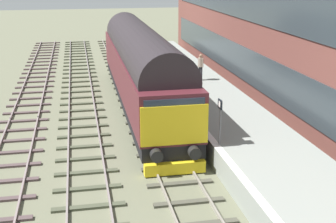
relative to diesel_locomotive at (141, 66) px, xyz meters
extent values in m
plane|color=#63644E|center=(0.00, -4.22, -2.48)|extent=(140.00, 140.00, 0.00)
cube|color=gray|center=(-0.72, -4.22, -2.41)|extent=(0.07, 60.00, 0.15)
cube|color=gray|center=(0.72, -4.22, -2.41)|extent=(0.07, 60.00, 0.15)
cube|color=#464539|center=(0.00, -11.54, -2.44)|extent=(2.50, 0.26, 0.09)
cube|color=#464539|center=(0.00, -10.07, -2.44)|extent=(2.50, 0.26, 0.09)
cube|color=#464539|center=(0.00, -8.61, -2.44)|extent=(2.50, 0.26, 0.09)
cube|color=#464539|center=(0.00, -7.15, -2.44)|extent=(2.50, 0.26, 0.09)
cube|color=#464539|center=(0.00, -5.68, -2.44)|extent=(2.50, 0.26, 0.09)
cube|color=#464539|center=(0.00, -4.22, -2.44)|extent=(2.50, 0.26, 0.09)
cube|color=#464539|center=(0.00, -2.76, -2.44)|extent=(2.50, 0.26, 0.09)
cube|color=#464539|center=(0.00, -1.29, -2.44)|extent=(2.50, 0.26, 0.09)
cube|color=#464539|center=(0.00, 0.17, -2.44)|extent=(2.50, 0.26, 0.09)
cube|color=#464539|center=(0.00, 1.63, -2.44)|extent=(2.50, 0.26, 0.09)
cube|color=#464539|center=(0.00, 3.10, -2.44)|extent=(2.50, 0.26, 0.09)
cube|color=#464539|center=(0.00, 4.56, -2.44)|extent=(2.50, 0.26, 0.09)
cube|color=#464539|center=(0.00, 6.02, -2.44)|extent=(2.50, 0.26, 0.09)
cube|color=#464539|center=(0.00, 7.49, -2.44)|extent=(2.50, 0.26, 0.09)
cube|color=#464539|center=(0.00, 8.95, -2.44)|extent=(2.50, 0.26, 0.09)
cube|color=#464539|center=(0.00, 10.41, -2.44)|extent=(2.50, 0.26, 0.09)
cube|color=#464539|center=(0.00, 11.88, -2.44)|extent=(2.50, 0.26, 0.09)
cube|color=#464539|center=(0.00, 13.34, -2.44)|extent=(2.50, 0.26, 0.09)
cube|color=#464539|center=(0.00, 14.80, -2.44)|extent=(2.50, 0.26, 0.09)
cube|color=#464539|center=(0.00, 16.27, -2.44)|extent=(2.50, 0.26, 0.09)
cube|color=#464539|center=(0.00, 17.73, -2.44)|extent=(2.50, 0.26, 0.09)
cube|color=#464539|center=(0.00, 19.19, -2.44)|extent=(2.50, 0.26, 0.09)
cube|color=#464539|center=(0.00, 20.66, -2.44)|extent=(2.50, 0.26, 0.09)
cube|color=#464539|center=(0.00, 22.12, -2.44)|extent=(2.50, 0.26, 0.09)
cube|color=#464539|center=(0.00, 23.58, -2.44)|extent=(2.50, 0.26, 0.09)
cube|color=#464539|center=(0.00, 25.05, -2.44)|extent=(2.50, 0.26, 0.09)
cube|color=gray|center=(-4.14, -4.22, -2.41)|extent=(0.07, 60.00, 0.15)
cube|color=gray|center=(-2.70, -4.22, -2.41)|extent=(0.07, 60.00, 0.15)
cube|color=#434735|center=(-3.42, -11.20, -2.44)|extent=(2.50, 0.26, 0.09)
cube|color=#434735|center=(-3.42, -9.80, -2.44)|extent=(2.50, 0.26, 0.09)
cube|color=#434735|center=(-3.42, -8.41, -2.44)|extent=(2.50, 0.26, 0.09)
cube|color=#434735|center=(-3.42, -7.01, -2.44)|extent=(2.50, 0.26, 0.09)
cube|color=#434735|center=(-3.42, -5.62, -2.44)|extent=(2.50, 0.26, 0.09)
cube|color=#434735|center=(-3.42, -4.22, -2.44)|extent=(2.50, 0.26, 0.09)
cube|color=#434735|center=(-3.42, -2.82, -2.44)|extent=(2.50, 0.26, 0.09)
cube|color=#434735|center=(-3.42, -1.43, -2.44)|extent=(2.50, 0.26, 0.09)
cube|color=#434735|center=(-3.42, -0.03, -2.44)|extent=(2.50, 0.26, 0.09)
cube|color=#434735|center=(-3.42, 1.36, -2.44)|extent=(2.50, 0.26, 0.09)
cube|color=#434735|center=(-3.42, 2.76, -2.44)|extent=(2.50, 0.26, 0.09)
cube|color=#434735|center=(-3.42, 4.15, -2.44)|extent=(2.50, 0.26, 0.09)
cube|color=#434735|center=(-3.42, 5.55, -2.44)|extent=(2.50, 0.26, 0.09)
cube|color=#434735|center=(-3.42, 6.94, -2.44)|extent=(2.50, 0.26, 0.09)
cube|color=#434735|center=(-3.42, 8.34, -2.44)|extent=(2.50, 0.26, 0.09)
cube|color=#434735|center=(-3.42, 9.73, -2.44)|extent=(2.50, 0.26, 0.09)
cube|color=#434735|center=(-3.42, 11.13, -2.44)|extent=(2.50, 0.26, 0.09)
cube|color=#434735|center=(-3.42, 12.52, -2.44)|extent=(2.50, 0.26, 0.09)
cube|color=#434735|center=(-3.42, 13.92, -2.44)|extent=(2.50, 0.26, 0.09)
cube|color=#434735|center=(-3.42, 15.32, -2.44)|extent=(2.50, 0.26, 0.09)
cube|color=#434735|center=(-3.42, 16.71, -2.44)|extent=(2.50, 0.26, 0.09)
cube|color=#434735|center=(-3.42, 18.11, -2.44)|extent=(2.50, 0.26, 0.09)
cube|color=#434735|center=(-3.42, 19.50, -2.44)|extent=(2.50, 0.26, 0.09)
cube|color=#434735|center=(-3.42, 20.90, -2.44)|extent=(2.50, 0.26, 0.09)
cube|color=#434735|center=(-3.42, 22.29, -2.44)|extent=(2.50, 0.26, 0.09)
cube|color=#434735|center=(-3.42, 23.69, -2.44)|extent=(2.50, 0.26, 0.09)
cube|color=#434735|center=(-3.42, 25.08, -2.44)|extent=(2.50, 0.26, 0.09)
cube|color=gray|center=(-7.19, -4.22, -2.41)|extent=(0.07, 60.00, 0.15)
cube|color=gray|center=(-5.76, -4.22, -2.41)|extent=(0.07, 60.00, 0.15)
cube|color=#4B3C3D|center=(-6.48, -8.61, -2.44)|extent=(2.50, 0.26, 0.09)
cube|color=#4B3C3D|center=(-6.48, -7.15, -2.44)|extent=(2.50, 0.26, 0.09)
cube|color=#4B3C3D|center=(-6.48, -5.68, -2.44)|extent=(2.50, 0.26, 0.09)
cube|color=#4B3C3D|center=(-6.48, -4.22, -2.44)|extent=(2.50, 0.26, 0.09)
cube|color=#4B3C3D|center=(-6.48, -2.76, -2.44)|extent=(2.50, 0.26, 0.09)
cube|color=#4B3C3D|center=(-6.48, -1.29, -2.44)|extent=(2.50, 0.26, 0.09)
cube|color=#4B3C3D|center=(-6.48, 0.17, -2.44)|extent=(2.50, 0.26, 0.09)
cube|color=#4B3C3D|center=(-6.48, 1.63, -2.44)|extent=(2.50, 0.26, 0.09)
cube|color=#4B3C3D|center=(-6.48, 3.10, -2.44)|extent=(2.50, 0.26, 0.09)
cube|color=#4B3C3D|center=(-6.48, 4.56, -2.44)|extent=(2.50, 0.26, 0.09)
cube|color=#4B3C3D|center=(-6.48, 6.02, -2.44)|extent=(2.50, 0.26, 0.09)
cube|color=#4B3C3D|center=(-6.48, 7.49, -2.44)|extent=(2.50, 0.26, 0.09)
cube|color=#4B3C3D|center=(-6.48, 8.95, -2.44)|extent=(2.50, 0.26, 0.09)
cube|color=#4B3C3D|center=(-6.48, 10.41, -2.44)|extent=(2.50, 0.26, 0.09)
cube|color=#4B3C3D|center=(-6.48, 11.88, -2.44)|extent=(2.50, 0.26, 0.09)
cube|color=#4B3C3D|center=(-6.48, 13.34, -2.44)|extent=(2.50, 0.26, 0.09)
cube|color=#4B3C3D|center=(-6.48, 14.80, -2.44)|extent=(2.50, 0.26, 0.09)
cube|color=#4B3C3D|center=(-6.48, 16.27, -2.44)|extent=(2.50, 0.26, 0.09)
cube|color=#4B3C3D|center=(-6.48, 17.73, -2.44)|extent=(2.50, 0.26, 0.09)
cube|color=#4B3C3D|center=(-6.48, 19.19, -2.44)|extent=(2.50, 0.26, 0.09)
cube|color=#4B3C3D|center=(-6.48, 20.66, -2.44)|extent=(2.50, 0.26, 0.09)
cube|color=#4B3C3D|center=(-6.48, 22.12, -2.44)|extent=(2.50, 0.26, 0.09)
cube|color=#4B3C3D|center=(-6.48, 23.58, -2.44)|extent=(2.50, 0.26, 0.09)
cube|color=#4B3C3D|center=(-6.48, 25.05, -2.44)|extent=(2.50, 0.26, 0.09)
cube|color=gray|center=(3.60, -4.22, -1.98)|extent=(4.00, 44.00, 1.00)
cube|color=white|center=(1.75, -4.22, -1.48)|extent=(0.30, 44.00, 0.01)
cube|color=brown|center=(9.09, 1.69, 3.08)|extent=(4.81, 37.75, 11.12)
cube|color=#2C353A|center=(6.65, 1.69, -0.44)|extent=(0.06, 34.73, 2.08)
cube|color=#2C353A|center=(6.65, 1.69, 3.26)|extent=(0.06, 34.73, 2.08)
cube|color=black|center=(0.00, 0.04, -1.66)|extent=(2.56, 18.15, 0.60)
cube|color=#501E25|center=(0.00, 0.04, -0.31)|extent=(2.70, 18.15, 2.10)
cylinder|color=black|center=(0.00, 0.04, 0.92)|extent=(2.56, 16.70, 2.57)
cube|color=yellow|center=(0.00, -9.08, -0.46)|extent=(2.65, 0.08, 1.58)
cube|color=#232D3D|center=(0.00, -9.06, 0.26)|extent=(2.38, 0.04, 0.64)
cube|color=#232D3D|center=(1.37, 0.04, -0.01)|extent=(0.04, 12.71, 0.44)
cylinder|color=black|center=(-0.75, -9.29, -1.56)|extent=(0.48, 0.35, 0.48)
cylinder|color=black|center=(0.75, -9.29, -1.56)|extent=(0.48, 0.35, 0.48)
cube|color=yellow|center=(0.00, -9.14, -2.20)|extent=(2.43, 0.36, 0.47)
cylinder|color=black|center=(0.00, -7.42, -1.96)|extent=(1.64, 1.04, 1.04)
cylinder|color=black|center=(0.00, -6.32, -1.96)|extent=(1.64, 1.04, 1.04)
cylinder|color=black|center=(0.00, -5.22, -1.96)|extent=(1.64, 1.04, 1.04)
cylinder|color=black|center=(0.00, 5.29, -1.96)|extent=(1.64, 1.04, 1.04)
cylinder|color=black|center=(0.00, 6.39, -1.96)|extent=(1.64, 1.04, 1.04)
cylinder|color=black|center=(0.00, 7.49, -1.96)|extent=(1.64, 1.04, 1.04)
cylinder|color=slate|center=(1.89, -8.86, -0.54)|extent=(0.08, 0.08, 1.87)
cube|color=black|center=(1.86, -8.86, 0.21)|extent=(0.05, 0.44, 0.36)
cube|color=white|center=(1.83, -8.86, 0.21)|extent=(0.01, 0.20, 0.24)
cylinder|color=#2B2B2F|center=(4.02, 1.83, -1.05)|extent=(0.13, 0.13, 0.84)
cylinder|color=#2B2B2F|center=(3.96, 2.01, -1.05)|extent=(0.13, 0.13, 0.84)
cylinder|color=gray|center=(3.99, 1.92, -0.35)|extent=(0.44, 0.44, 0.56)
sphere|color=#91694E|center=(3.99, 1.92, 0.06)|extent=(0.22, 0.22, 0.22)
cylinder|color=gray|center=(4.06, 1.72, -0.35)|extent=(0.09, 0.09, 0.52)
cylinder|color=gray|center=(3.92, 2.12, -0.35)|extent=(0.09, 0.09, 0.52)
camera|label=1|loc=(-3.50, -25.42, 5.37)|focal=49.49mm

